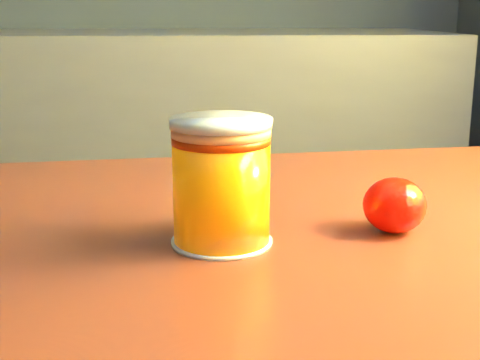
{
  "coord_description": "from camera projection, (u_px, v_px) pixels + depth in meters",
  "views": [
    {
      "loc": [
        0.91,
        -0.45,
        0.96
      ],
      "look_at": [
        0.94,
        0.13,
        0.81
      ],
      "focal_mm": 50.0,
      "sensor_mm": 36.0,
      "label": 1
    }
  ],
  "objects": [
    {
      "name": "table",
      "position": [
        315.0,
        325.0,
        0.66
      ],
      "size": [
        1.08,
        0.81,
        0.76
      ],
      "rotation": [
        0.0,
        0.0,
        0.11
      ],
      "color": "maroon",
      "rests_on": "ground"
    },
    {
      "name": "juice_glass",
      "position": [
        221.0,
        183.0,
        0.59
      ],
      "size": [
        0.09,
        0.09,
        0.11
      ],
      "rotation": [
        0.0,
        0.0,
        0.11
      ],
      "color": "orange",
      "rests_on": "table"
    },
    {
      "name": "orange_back",
      "position": [
        395.0,
        205.0,
        0.63
      ],
      "size": [
        0.07,
        0.07,
        0.05
      ],
      "primitive_type": "ellipsoid",
      "rotation": [
        0.0,
        0.0,
        0.21
      ],
      "color": "red",
      "rests_on": "table"
    },
    {
      "name": "orange_front",
      "position": [
        235.0,
        203.0,
        0.63
      ],
      "size": [
        0.07,
        0.07,
        0.05
      ],
      "primitive_type": "ellipsoid",
      "rotation": [
        0.0,
        0.0,
        0.26
      ],
      "color": "red",
      "rests_on": "table"
    }
  ]
}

